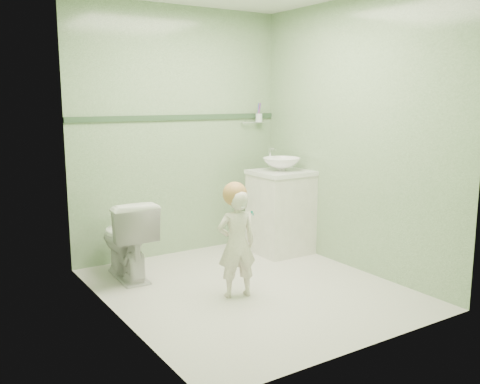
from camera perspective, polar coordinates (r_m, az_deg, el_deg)
ground at (r=4.38m, az=1.08°, el=-10.38°), size 2.50×2.50×0.00m
room_shell at (r=4.12m, az=1.14°, el=5.45°), size 2.50×2.54×2.40m
trim_stripe at (r=5.18m, az=-6.59°, el=8.02°), size 2.20×0.02×0.05m
vanity at (r=5.29m, az=4.43°, el=-2.30°), size 0.52×0.50×0.80m
counter at (r=5.21m, az=4.50°, el=2.11°), size 0.54×0.52×0.04m
basin at (r=5.20m, az=4.51°, el=3.02°), size 0.37×0.37×0.13m
faucet at (r=5.34m, az=3.32°, el=4.09°), size 0.03×0.13×0.18m
cup_holder at (r=5.59m, az=1.99°, el=8.05°), size 0.26×0.07×0.21m
toilet at (r=4.64m, az=-12.17°, el=-4.96°), size 0.42×0.70×0.69m
toddler at (r=4.10m, az=-0.37°, el=-5.62°), size 0.35×0.27×0.85m
hair_cap at (r=4.03m, az=-0.56°, el=-0.21°), size 0.19×0.19×0.19m
teal_toothbrush at (r=3.94m, az=1.23°, el=-2.24°), size 0.11×0.14×0.08m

